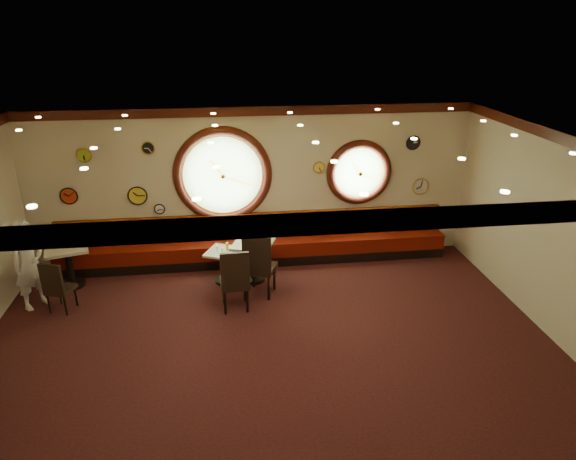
% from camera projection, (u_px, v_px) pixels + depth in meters
% --- Properties ---
extents(floor, '(9.00, 6.00, 0.00)m').
position_uv_depth(floor, '(268.00, 335.00, 8.31)').
color(floor, black).
rests_on(floor, ground).
extents(ceiling, '(9.00, 6.00, 0.02)m').
position_uv_depth(ceiling, '(264.00, 140.00, 7.08)').
color(ceiling, gold).
rests_on(ceiling, wall_back).
extents(wall_back, '(9.00, 0.02, 3.20)m').
position_uv_depth(wall_back, '(253.00, 186.00, 10.44)').
color(wall_back, beige).
rests_on(wall_back, floor).
extents(wall_front, '(9.00, 0.02, 3.20)m').
position_uv_depth(wall_front, '(294.00, 372.00, 4.95)').
color(wall_front, beige).
rests_on(wall_front, floor).
extents(wall_right, '(0.02, 6.00, 3.20)m').
position_uv_depth(wall_right, '(545.00, 231.00, 8.23)').
color(wall_right, beige).
rests_on(wall_right, floor).
extents(molding_back, '(9.00, 0.10, 0.18)m').
position_uv_depth(molding_back, '(251.00, 111.00, 9.82)').
color(molding_back, '#3B120A').
rests_on(molding_back, wall_back).
extents(molding_front, '(9.00, 0.10, 0.18)m').
position_uv_depth(molding_front, '(294.00, 225.00, 4.41)').
color(molding_front, '#3B120A').
rests_on(molding_front, wall_back).
extents(molding_right, '(0.10, 6.00, 0.18)m').
position_uv_depth(molding_right, '(562.00, 137.00, 7.65)').
color(molding_right, '#3B120A').
rests_on(molding_right, wall_back).
extents(banquette_base, '(8.00, 0.55, 0.20)m').
position_uv_depth(banquette_base, '(256.00, 258.00, 10.76)').
color(banquette_base, black).
rests_on(banquette_base, floor).
extents(banquette_seat, '(8.00, 0.55, 0.30)m').
position_uv_depth(banquette_seat, '(256.00, 247.00, 10.67)').
color(banquette_seat, '#5A0F07').
rests_on(banquette_seat, banquette_base).
extents(banquette_back, '(8.00, 0.10, 0.55)m').
position_uv_depth(banquette_back, '(254.00, 225.00, 10.71)').
color(banquette_back, '#610B07').
rests_on(banquette_back, wall_back).
extents(porthole_left_glass, '(1.66, 0.02, 1.66)m').
position_uv_depth(porthole_left_glass, '(223.00, 175.00, 10.27)').
color(porthole_left_glass, '#89B069').
rests_on(porthole_left_glass, wall_back).
extents(porthole_left_frame, '(1.98, 0.18, 1.98)m').
position_uv_depth(porthole_left_frame, '(223.00, 175.00, 10.26)').
color(porthole_left_frame, '#3B120A').
rests_on(porthole_left_frame, wall_back).
extents(porthole_left_ring, '(1.61, 0.03, 1.61)m').
position_uv_depth(porthole_left_ring, '(223.00, 176.00, 10.23)').
color(porthole_left_ring, gold).
rests_on(porthole_left_ring, wall_back).
extents(porthole_right_glass, '(1.10, 0.02, 1.10)m').
position_uv_depth(porthole_right_glass, '(359.00, 172.00, 10.63)').
color(porthole_right_glass, '#89B069').
rests_on(porthole_right_glass, wall_back).
extents(porthole_right_frame, '(1.38, 0.18, 1.38)m').
position_uv_depth(porthole_right_frame, '(359.00, 173.00, 10.61)').
color(porthole_right_frame, '#3B120A').
rests_on(porthole_right_frame, wall_back).
extents(porthole_right_ring, '(1.09, 0.03, 1.09)m').
position_uv_depth(porthole_right_ring, '(359.00, 173.00, 10.58)').
color(porthole_right_ring, gold).
rests_on(porthole_right_ring, wall_back).
extents(wall_clock_0, '(0.24, 0.03, 0.24)m').
position_uv_depth(wall_clock_0, '(148.00, 148.00, 9.84)').
color(wall_clock_0, black).
rests_on(wall_clock_0, wall_back).
extents(wall_clock_1, '(0.20, 0.03, 0.20)m').
position_uv_depth(wall_clock_1, '(160.00, 209.00, 10.33)').
color(wall_clock_1, white).
rests_on(wall_clock_1, wall_back).
extents(wall_clock_2, '(0.34, 0.03, 0.34)m').
position_uv_depth(wall_clock_2, '(420.00, 186.00, 10.89)').
color(wall_clock_2, silver).
rests_on(wall_clock_2, wall_back).
extents(wall_clock_3, '(0.22, 0.03, 0.22)m').
position_uv_depth(wall_clock_3, '(319.00, 167.00, 10.43)').
color(wall_clock_3, '#E8D44D').
rests_on(wall_clock_3, wall_back).
extents(wall_clock_4, '(0.26, 0.03, 0.26)m').
position_uv_depth(wall_clock_4, '(84.00, 155.00, 9.74)').
color(wall_clock_4, '#A2C026').
rests_on(wall_clock_4, wall_back).
extents(wall_clock_5, '(0.36, 0.03, 0.36)m').
position_uv_depth(wall_clock_5, '(138.00, 196.00, 10.17)').
color(wall_clock_5, yellow).
rests_on(wall_clock_5, wall_back).
extents(wall_clock_6, '(0.28, 0.03, 0.28)m').
position_uv_depth(wall_clock_6, '(413.00, 143.00, 10.50)').
color(wall_clock_6, black).
rests_on(wall_clock_6, wall_back).
extents(wall_clock_7, '(0.32, 0.03, 0.32)m').
position_uv_depth(wall_clock_7, '(69.00, 196.00, 10.00)').
color(wall_clock_7, red).
rests_on(wall_clock_7, wall_back).
extents(table_a, '(0.93, 0.93, 0.82)m').
position_uv_depth(table_a, '(69.00, 261.00, 9.66)').
color(table_a, black).
rests_on(table_a, floor).
extents(table_b, '(0.79, 0.79, 0.66)m').
position_uv_depth(table_b, '(224.00, 262.00, 9.85)').
color(table_b, black).
rests_on(table_b, floor).
extents(table_c, '(0.92, 0.92, 0.79)m').
position_uv_depth(table_c, '(253.00, 257.00, 9.89)').
color(table_c, black).
rests_on(table_c, floor).
extents(chair_a, '(0.51, 0.51, 0.60)m').
position_uv_depth(chair_a, '(56.00, 284.00, 8.76)').
color(chair_a, black).
rests_on(chair_a, floor).
extents(chair_b, '(0.51, 0.51, 0.72)m').
position_uv_depth(chair_b, '(235.00, 277.00, 8.76)').
color(chair_b, black).
rests_on(chair_b, floor).
extents(chair_c, '(0.67, 0.67, 0.77)m').
position_uv_depth(chair_c, '(259.00, 261.00, 9.22)').
color(chair_c, black).
rests_on(chair_c, floor).
extents(condiment_a_salt, '(0.03, 0.03, 0.09)m').
position_uv_depth(condiment_a_salt, '(61.00, 244.00, 9.56)').
color(condiment_a_salt, silver).
rests_on(condiment_a_salt, table_a).
extents(condiment_b_salt, '(0.03, 0.03, 0.09)m').
position_uv_depth(condiment_b_salt, '(217.00, 248.00, 9.78)').
color(condiment_b_salt, silver).
rests_on(condiment_b_salt, table_b).
extents(condiment_c_salt, '(0.04, 0.04, 0.11)m').
position_uv_depth(condiment_c_salt, '(250.00, 239.00, 9.83)').
color(condiment_c_salt, silver).
rests_on(condiment_c_salt, table_c).
extents(condiment_a_pepper, '(0.03, 0.03, 0.10)m').
position_uv_depth(condiment_a_pepper, '(65.00, 244.00, 9.55)').
color(condiment_a_pepper, silver).
rests_on(condiment_a_pepper, table_a).
extents(condiment_b_pepper, '(0.03, 0.03, 0.09)m').
position_uv_depth(condiment_b_pepper, '(222.00, 250.00, 9.69)').
color(condiment_b_pepper, silver).
rests_on(condiment_b_pepper, table_b).
extents(condiment_c_pepper, '(0.04, 0.04, 0.10)m').
position_uv_depth(condiment_c_pepper, '(254.00, 241.00, 9.74)').
color(condiment_c_pepper, silver).
rests_on(condiment_c_pepper, table_c).
extents(condiment_a_bottle, '(0.05, 0.05, 0.15)m').
position_uv_depth(condiment_a_bottle, '(71.00, 240.00, 9.66)').
color(condiment_a_bottle, gold).
rests_on(condiment_a_bottle, table_a).
extents(condiment_b_bottle, '(0.05, 0.05, 0.15)m').
position_uv_depth(condiment_b_bottle, '(227.00, 246.00, 9.77)').
color(condiment_b_bottle, gold).
rests_on(condiment_b_bottle, table_b).
extents(condiment_c_bottle, '(0.05, 0.05, 0.17)m').
position_uv_depth(condiment_c_bottle, '(259.00, 238.00, 9.79)').
color(condiment_c_bottle, yellow).
rests_on(condiment_c_bottle, table_c).
extents(waiter, '(0.69, 0.72, 1.66)m').
position_uv_depth(waiter, '(29.00, 264.00, 8.86)').
color(waiter, silver).
rests_on(waiter, floor).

